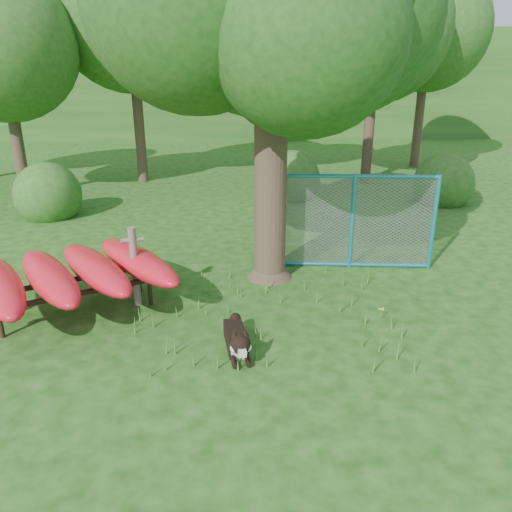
{
  "coord_description": "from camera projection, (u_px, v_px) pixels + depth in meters",
  "views": [
    {
      "loc": [
        -0.46,
        -6.36,
        3.86
      ],
      "look_at": [
        0.2,
        1.2,
        1.0
      ],
      "focal_mm": 35.0,
      "sensor_mm": 36.0,
      "label": 1
    }
  ],
  "objects": [
    {
      "name": "ground",
      "position": [
        250.0,
        349.0,
        7.33
      ],
      "size": [
        80.0,
        80.0,
        0.0
      ],
      "primitive_type": "plane",
      "color": "#15440D",
      "rests_on": "ground"
    },
    {
      "name": "wooden_post",
      "position": [
        135.0,
        265.0,
        8.44
      ],
      "size": [
        0.38,
        0.18,
        1.41
      ],
      "rotation": [
        0.0,
        0.0,
        0.28
      ],
      "color": "#62574A",
      "rests_on": "ground"
    },
    {
      "name": "kayak_rack",
      "position": [
        73.0,
        273.0,
        8.18
      ],
      "size": [
        3.9,
        3.51,
        0.94
      ],
      "rotation": [
        0.0,
        0.0,
        0.42
      ],
      "color": "black",
      "rests_on": "ground"
    },
    {
      "name": "husky_dog",
      "position": [
        237.0,
        340.0,
        7.18
      ],
      "size": [
        0.37,
        1.22,
        0.54
      ],
      "rotation": [
        0.0,
        0.0,
        0.09
      ],
      "color": "black",
      "rests_on": "ground"
    },
    {
      "name": "fence_section",
      "position": [
        352.0,
        222.0,
        10.02
      ],
      "size": [
        3.3,
        0.54,
        3.23
      ],
      "rotation": [
        0.0,
        0.0,
        -0.14
      ],
      "color": "teal",
      "rests_on": "ground"
    },
    {
      "name": "wildflower_clump",
      "position": [
        382.0,
        310.0,
        8.16
      ],
      "size": [
        0.09,
        0.08,
        0.19
      ],
      "rotation": [
        0.0,
        0.0,
        -0.05
      ],
      "color": "#417C28",
      "rests_on": "ground"
    },
    {
      "name": "bg_tree_a",
      "position": [
        1.0,
        46.0,
        14.55
      ],
      "size": [
        4.4,
        4.4,
        6.7
      ],
      "color": "#3D2C21",
      "rests_on": "ground"
    },
    {
      "name": "bg_tree_b",
      "position": [
        130.0,
        11.0,
        16.3
      ],
      "size": [
        5.2,
        5.2,
        8.22
      ],
      "color": "#3D2C21",
      "rests_on": "ground"
    },
    {
      "name": "bg_tree_c",
      "position": [
        263.0,
        61.0,
        18.13
      ],
      "size": [
        4.0,
        4.0,
        6.12
      ],
      "color": "#3D2C21",
      "rests_on": "ground"
    },
    {
      "name": "bg_tree_d",
      "position": [
        377.0,
        28.0,
        16.2
      ],
      "size": [
        4.8,
        4.8,
        7.5
      ],
      "color": "#3D2C21",
      "rests_on": "ground"
    },
    {
      "name": "bg_tree_e",
      "position": [
        429.0,
        31.0,
        19.19
      ],
      "size": [
        4.6,
        4.6,
        7.55
      ],
      "color": "#3D2C21",
      "rests_on": "ground"
    },
    {
      "name": "shrub_left",
      "position": [
        51.0,
        216.0,
        13.92
      ],
      "size": [
        1.8,
        1.8,
        1.8
      ],
      "primitive_type": "sphere",
      "color": "#25561B",
      "rests_on": "ground"
    },
    {
      "name": "shrub_right",
      "position": [
        441.0,
        203.0,
        15.32
      ],
      "size": [
        1.8,
        1.8,
        1.8
      ],
      "primitive_type": "sphere",
      "color": "#25561B",
      "rests_on": "ground"
    },
    {
      "name": "shrub_mid",
      "position": [
        291.0,
        198.0,
        15.88
      ],
      "size": [
        1.8,
        1.8,
        1.8
      ],
      "primitive_type": "sphere",
      "color": "#25561B",
      "rests_on": "ground"
    },
    {
      "name": "wooded_hillside",
      "position": [
        217.0,
        83.0,
        32.38
      ],
      "size": [
        80.0,
        12.0,
        6.0
      ],
      "primitive_type": "cube",
      "color": "#25561B",
      "rests_on": "ground"
    }
  ]
}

